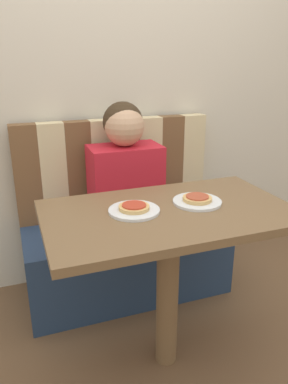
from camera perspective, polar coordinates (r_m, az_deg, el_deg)
ground_plane at (r=1.98m, az=3.33°, el=-23.94°), size 12.00×12.00×0.00m
wall_back at (r=2.31m, az=-5.55°, el=18.01°), size 7.00×0.05×2.60m
booth_seat at (r=2.32m, az=-2.65°, el=-9.95°), size 1.18×0.51×0.44m
booth_backrest at (r=2.30m, az=-4.46°, el=3.79°), size 1.18×0.09×0.59m
dining_table at (r=1.60m, az=3.81°, el=-6.55°), size 1.04×0.61×0.78m
person at (r=2.09m, az=-2.93°, el=3.73°), size 0.40×0.25×0.71m
plate_left at (r=1.53m, az=-1.52°, el=-2.84°), size 0.21×0.21×0.01m
plate_right at (r=1.63m, az=8.10°, el=-1.47°), size 0.21×0.21×0.01m
pizza_left at (r=1.52m, az=-1.53°, el=-2.30°), size 0.13×0.13×0.02m
pizza_right at (r=1.63m, az=8.12°, el=-0.96°), size 0.13×0.13×0.02m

